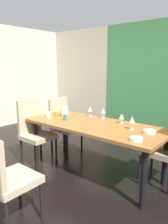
# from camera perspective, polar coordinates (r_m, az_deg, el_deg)

# --- Properties ---
(ground_plane) EXTENTS (5.92, 5.75, 0.02)m
(ground_plane) POSITION_cam_1_polar(r_m,az_deg,el_deg) (3.36, -7.33, -15.30)
(ground_plane) COLOR black
(back_panel_interior) EXTENTS (1.97, 0.10, 2.51)m
(back_panel_interior) POSITION_cam_1_polar(r_m,az_deg,el_deg) (6.41, -1.30, 9.54)
(back_panel_interior) COLOR beige
(back_panel_interior) RESTS_ON ground_plane
(dining_table) EXTENTS (2.00, 0.85, 0.73)m
(dining_table) POSITION_cam_1_polar(r_m,az_deg,el_deg) (3.07, 2.70, -4.58)
(dining_table) COLOR brown
(dining_table) RESTS_ON ground_plane
(chair_right_far) EXTENTS (0.44, 0.44, 0.99)m
(chair_right_far) POSITION_cam_1_polar(r_m,az_deg,el_deg) (2.97, 21.20, -8.24)
(chair_right_far) COLOR tan
(chair_right_far) RESTS_ON ground_plane
(chair_left_near) EXTENTS (0.45, 0.44, 1.02)m
(chair_left_near) POSITION_cam_1_polar(r_m,az_deg,el_deg) (3.51, -12.79, -4.42)
(chair_left_near) COLOR tan
(chair_left_near) RESTS_ON ground_plane
(chair_head_near) EXTENTS (0.44, 0.44, 0.94)m
(chair_head_near) POSITION_cam_1_polar(r_m,az_deg,el_deg) (2.23, -20.11, -15.46)
(chair_head_near) COLOR tan
(chair_head_near) RESTS_ON ground_plane
(chair_left_far) EXTENTS (0.45, 0.44, 0.96)m
(chair_left_far) POSITION_cam_1_polar(r_m,az_deg,el_deg) (3.91, -5.45, -2.76)
(chair_left_far) COLOR tan
(chair_left_far) RESTS_ON ground_plane
(wine_glass_corner) EXTENTS (0.07, 0.07, 0.15)m
(wine_glass_corner) POSITION_cam_1_polar(r_m,az_deg,el_deg) (3.46, 1.60, 0.68)
(wine_glass_corner) COLOR silver
(wine_glass_corner) RESTS_ON dining_table
(wine_glass_right) EXTENTS (0.07, 0.07, 0.17)m
(wine_glass_right) POSITION_cam_1_polar(r_m,az_deg,el_deg) (2.81, 12.46, -2.06)
(wine_glass_right) COLOR silver
(wine_glass_right) RESTS_ON dining_table
(wine_glass_left) EXTENTS (0.07, 0.07, 0.14)m
(wine_glass_left) POSITION_cam_1_polar(r_m,az_deg,el_deg) (3.09, 9.79, -1.20)
(wine_glass_left) COLOR silver
(wine_glass_left) RESTS_ON dining_table
(wine_glass_east) EXTENTS (0.07, 0.07, 0.16)m
(wine_glass_east) POSITION_cam_1_polar(r_m,az_deg,el_deg) (3.33, 5.00, 0.28)
(wine_glass_east) COLOR silver
(wine_glass_east) RESTS_ON dining_table
(serving_bowl_rear) EXTENTS (0.15, 0.15, 0.04)m
(serving_bowl_rear) POSITION_cam_1_polar(r_m,az_deg,el_deg) (2.74, 16.69, -4.92)
(serving_bowl_rear) COLOR silver
(serving_bowl_rear) RESTS_ON dining_table
(serving_bowl_near_window) EXTENTS (0.14, 0.14, 0.04)m
(serving_bowl_near_window) POSITION_cam_1_polar(r_m,az_deg,el_deg) (2.44, 13.48, -6.86)
(serving_bowl_near_window) COLOR white
(serving_bowl_near_window) RESTS_ON dining_table
(cup_west) EXTENTS (0.08, 0.08, 0.09)m
(cup_west) POSITION_cam_1_polar(r_m,az_deg,el_deg) (3.45, -9.35, -0.70)
(cup_west) COLOR #EAF0C6
(cup_west) RESTS_ON dining_table
(cup_north) EXTENTS (0.07, 0.07, 0.09)m
(cup_north) POSITION_cam_1_polar(r_m,az_deg,el_deg) (3.25, -4.85, -1.35)
(cup_north) COLOR #347768
(cup_north) RESTS_ON dining_table
(cup_front) EXTENTS (0.07, 0.07, 0.07)m
(cup_front) POSITION_cam_1_polar(r_m,az_deg,el_deg) (3.53, -7.22, -0.47)
(cup_front) COLOR #BB821D
(cup_front) RESTS_ON dining_table
(pitcher_near_shelf) EXTENTS (0.12, 0.10, 0.16)m
(pitcher_near_shelf) POSITION_cam_1_polar(r_m,az_deg,el_deg) (3.47, -5.01, 0.08)
(pitcher_near_shelf) COLOR white
(pitcher_near_shelf) RESTS_ON dining_table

